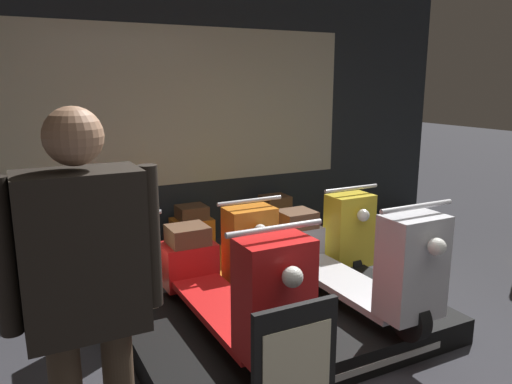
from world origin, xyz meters
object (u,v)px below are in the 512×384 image
at_px(scooter_display_left, 227,284).
at_px(scooter_backrow_2, 311,229).
at_px(scooter_backrow_0, 109,261).
at_px(person_left_browsing, 85,282).
at_px(scooter_backrow_1, 220,243).
at_px(scooter_display_right, 350,259).
at_px(price_sign_board, 295,384).

bearing_deg(scooter_display_left, scooter_backrow_2, 40.53).
bearing_deg(scooter_backrow_0, scooter_display_left, -68.68).
relative_size(scooter_display_left, person_left_browsing, 1.03).
height_order(scooter_backrow_1, person_left_browsing, person_left_browsing).
bearing_deg(scooter_backrow_0, scooter_backrow_2, 0.00).
bearing_deg(scooter_backrow_1, scooter_backrow_0, 180.00).
bearing_deg(scooter_backrow_1, scooter_backrow_2, 0.00).
xyz_separation_m(scooter_backrow_0, scooter_backrow_1, (1.02, 0.00, 0.00)).
bearing_deg(person_left_browsing, scooter_display_left, 40.00).
relative_size(scooter_display_right, price_sign_board, 2.16).
bearing_deg(scooter_display_right, scooter_display_left, 180.00).
height_order(scooter_display_left, scooter_display_right, same).
distance_m(scooter_backrow_2, person_left_browsing, 3.38).
distance_m(scooter_display_right, person_left_browsing, 2.22).
bearing_deg(scooter_backrow_0, scooter_backrow_1, 0.00).
distance_m(scooter_display_left, person_left_browsing, 1.39).
height_order(scooter_backrow_0, scooter_backrow_2, same).
relative_size(scooter_backrow_0, scooter_backrow_1, 1.00).
bearing_deg(scooter_backrow_0, person_left_browsing, -102.67).
height_order(scooter_display_right, price_sign_board, scooter_display_right).
height_order(scooter_display_right, person_left_browsing, person_left_browsing).
bearing_deg(scooter_backrow_1, scooter_display_right, -69.42).
bearing_deg(person_left_browsing, scooter_display_right, 22.67).
bearing_deg(scooter_backrow_2, scooter_display_left, -139.47).
distance_m(scooter_display_left, scooter_backrow_0, 1.41).
bearing_deg(price_sign_board, person_left_browsing, 168.51).
height_order(scooter_display_left, scooter_backrow_2, scooter_display_left).
distance_m(scooter_backrow_0, price_sign_board, 2.35).
xyz_separation_m(scooter_display_left, price_sign_board, (-0.10, -1.01, -0.11)).
height_order(scooter_display_left, scooter_backrow_0, scooter_display_left).
height_order(scooter_display_right, scooter_backrow_2, scooter_display_right).
height_order(scooter_backrow_0, person_left_browsing, person_left_browsing).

